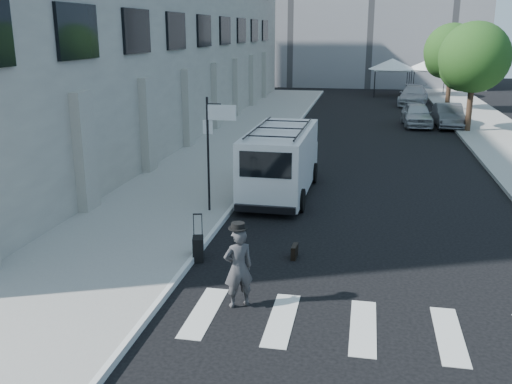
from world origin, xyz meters
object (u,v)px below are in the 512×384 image
at_px(suitcase, 198,248).
at_px(parked_car_c, 413,96).
at_px(businessman, 238,268).
at_px(briefcase, 294,252).
at_px(parked_car_a, 417,115).
at_px(cargo_van, 281,160).
at_px(parked_car_b, 448,116).

relative_size(suitcase, parked_car_c, 0.23).
bearing_deg(businessman, suitcase, -87.11).
relative_size(briefcase, suitcase, 0.38).
relative_size(parked_car_a, parked_car_c, 0.81).
xyz_separation_m(briefcase, cargo_van, (-1.23, 5.81, 1.01)).
distance_m(cargo_van, parked_car_a, 16.96).
relative_size(parked_car_b, parked_car_c, 0.83).
bearing_deg(cargo_van, parked_car_c, 77.35).
height_order(briefcase, parked_car_a, parked_car_a).
distance_m(parked_car_b, parked_car_c, 10.23).
bearing_deg(parked_car_c, parked_car_b, -74.78).
relative_size(cargo_van, parked_car_c, 1.22).
bearing_deg(cargo_van, parked_car_b, 65.45).
relative_size(businessman, suitcase, 1.47).
relative_size(businessman, cargo_van, 0.28).
relative_size(businessman, parked_car_c, 0.34).
distance_m(suitcase, cargo_van, 6.56).
bearing_deg(briefcase, cargo_van, 104.54).
xyz_separation_m(briefcase, parked_car_b, (6.35, 21.76, 0.51)).
bearing_deg(parked_car_a, suitcase, -109.33).
distance_m(cargo_van, parked_car_b, 17.66).
height_order(businessman, parked_car_a, businessman).
height_order(businessman, cargo_van, cargo_van).
height_order(businessman, parked_car_b, businessman).
bearing_deg(businessman, parked_car_a, -134.15).
relative_size(suitcase, cargo_van, 0.19).
bearing_deg(parked_car_c, suitcase, -94.92).
bearing_deg(parked_car_a, parked_car_c, 85.03).
distance_m(businessman, suitcase, 2.74).
height_order(briefcase, suitcase, suitcase).
bearing_deg(parked_car_c, briefcase, -91.09).
relative_size(briefcase, cargo_van, 0.07).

